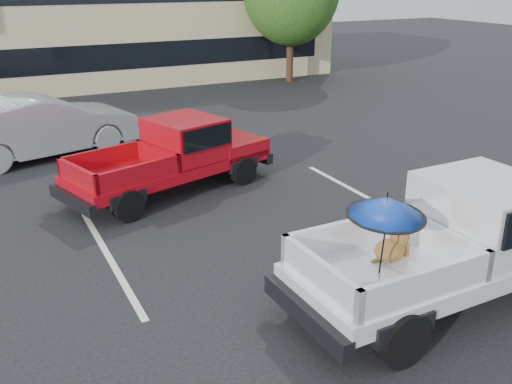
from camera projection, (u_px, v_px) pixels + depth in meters
ground at (302, 264)px, 10.11m from camera, size 90.00×90.00×0.00m
stripe_left at (106, 252)px, 10.51m from camera, size 0.12×5.00×0.01m
stripe_right at (369, 198)px, 13.05m from camera, size 0.12×5.00×0.01m
motel_building at (112, 9)px, 27.28m from camera, size 20.40×8.40×6.30m
silver_pickup at (472, 232)px, 8.86m from camera, size 5.73×2.21×2.06m
red_pickup at (181, 151)px, 13.38m from camera, size 5.38×3.15×1.68m
silver_sedan at (43, 126)px, 15.82m from camera, size 5.48×2.96×1.71m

